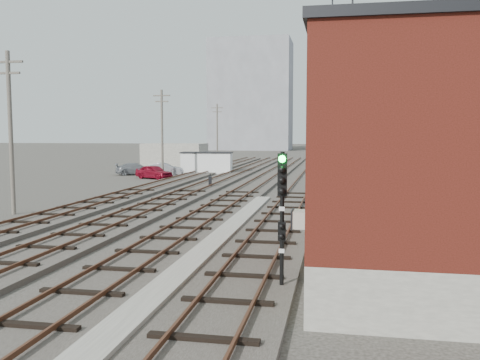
% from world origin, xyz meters
% --- Properties ---
extents(ground, '(320.00, 320.00, 0.00)m').
position_xyz_m(ground, '(0.00, 60.00, 0.00)').
color(ground, '#282621').
rests_on(ground, ground).
extents(track_right, '(3.20, 90.00, 0.39)m').
position_xyz_m(track_right, '(2.50, 39.00, 0.11)').
color(track_right, '#332D28').
rests_on(track_right, ground).
extents(track_mid_right, '(3.20, 90.00, 0.39)m').
position_xyz_m(track_mid_right, '(-1.50, 39.00, 0.11)').
color(track_mid_right, '#332D28').
rests_on(track_mid_right, ground).
extents(track_mid_left, '(3.20, 90.00, 0.39)m').
position_xyz_m(track_mid_left, '(-5.50, 39.00, 0.11)').
color(track_mid_left, '#332D28').
rests_on(track_mid_left, ground).
extents(track_left, '(3.20, 90.00, 0.39)m').
position_xyz_m(track_left, '(-9.50, 39.00, 0.11)').
color(track_left, '#332D28').
rests_on(track_left, ground).
extents(platform_curb, '(0.90, 28.00, 0.26)m').
position_xyz_m(platform_curb, '(0.50, 14.00, 0.13)').
color(platform_curb, gray).
rests_on(platform_curb, ground).
extents(brick_building, '(6.54, 12.20, 7.22)m').
position_xyz_m(brick_building, '(7.50, 12.00, 3.63)').
color(brick_building, gray).
rests_on(brick_building, ground).
extents(lattice_tower, '(1.60, 1.60, 15.00)m').
position_xyz_m(lattice_tower, '(5.50, 35.00, 7.50)').
color(lattice_tower, black).
rests_on(lattice_tower, ground).
extents(utility_pole_left_a, '(1.80, 0.24, 9.00)m').
position_xyz_m(utility_pole_left_a, '(-12.50, 20.00, 4.80)').
color(utility_pole_left_a, '#595147').
rests_on(utility_pole_left_a, ground).
extents(utility_pole_left_b, '(1.80, 0.24, 9.00)m').
position_xyz_m(utility_pole_left_b, '(-12.50, 45.00, 4.80)').
color(utility_pole_left_b, '#595147').
rests_on(utility_pole_left_b, ground).
extents(utility_pole_left_c, '(1.80, 0.24, 9.00)m').
position_xyz_m(utility_pole_left_c, '(-12.50, 70.00, 4.80)').
color(utility_pole_left_c, '#595147').
rests_on(utility_pole_left_c, ground).
extents(utility_pole_right_a, '(1.80, 0.24, 9.00)m').
position_xyz_m(utility_pole_right_a, '(6.50, 28.00, 4.80)').
color(utility_pole_right_a, '#595147').
rests_on(utility_pole_right_a, ground).
extents(utility_pole_right_b, '(1.80, 0.24, 9.00)m').
position_xyz_m(utility_pole_right_b, '(6.50, 58.00, 4.80)').
color(utility_pole_right_b, '#595147').
rests_on(utility_pole_right_b, ground).
extents(apartment_left, '(22.00, 14.00, 30.00)m').
position_xyz_m(apartment_left, '(-18.00, 135.00, 15.00)').
color(apartment_left, gray).
rests_on(apartment_left, ground).
extents(apartment_right, '(16.00, 12.00, 26.00)m').
position_xyz_m(apartment_right, '(8.00, 150.00, 13.00)').
color(apartment_right, gray).
rests_on(apartment_right, ground).
extents(shed_left, '(8.00, 5.00, 3.20)m').
position_xyz_m(shed_left, '(-16.00, 60.00, 1.60)').
color(shed_left, gray).
rests_on(shed_left, ground).
extents(shed_right, '(6.00, 6.00, 4.00)m').
position_xyz_m(shed_right, '(9.00, 70.00, 2.00)').
color(shed_right, gray).
rests_on(shed_right, ground).
extents(signal_mast, '(0.40, 0.41, 4.00)m').
position_xyz_m(signal_mast, '(3.70, 8.79, 2.34)').
color(signal_mast, gray).
rests_on(signal_mast, ground).
extents(switch_stand, '(0.33, 0.33, 1.18)m').
position_xyz_m(switch_stand, '(-4.93, 35.05, 0.55)').
color(switch_stand, black).
rests_on(switch_stand, ground).
extents(site_trailer, '(5.99, 3.04, 2.43)m').
position_xyz_m(site_trailer, '(-9.17, 50.53, 1.23)').
color(site_trailer, white).
rests_on(site_trailer, ground).
extents(car_red, '(4.39, 3.20, 1.39)m').
position_xyz_m(car_red, '(-12.62, 42.76, 0.70)').
color(car_red, maroon).
rests_on(car_red, ground).
extents(car_silver, '(4.22, 1.92, 1.34)m').
position_xyz_m(car_silver, '(-13.03, 46.99, 0.67)').
color(car_silver, '#95969B').
rests_on(car_silver, ground).
extents(car_grey, '(4.85, 3.42, 1.30)m').
position_xyz_m(car_grey, '(-16.22, 46.98, 0.65)').
color(car_grey, slate).
rests_on(car_grey, ground).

